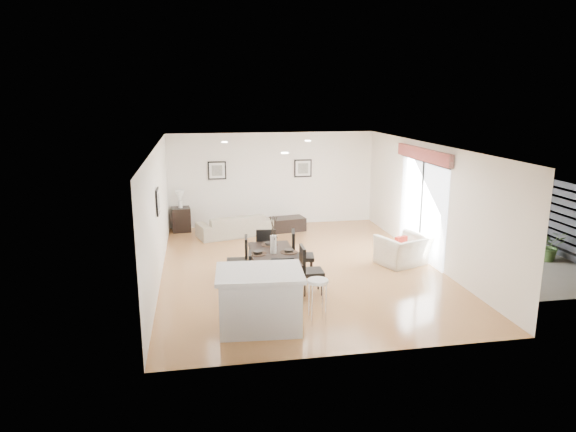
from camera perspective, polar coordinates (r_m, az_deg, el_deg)
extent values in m
plane|color=#B9804C|center=(11.50, 1.27, -5.71)|extent=(8.00, 8.00, 0.00)
cube|color=white|center=(15.01, -1.74, 4.12)|extent=(6.00, 0.04, 2.70)
cube|color=white|center=(7.40, 7.50, -5.75)|extent=(6.00, 0.04, 2.70)
cube|color=white|center=(10.95, -14.26, 0.24)|extent=(0.04, 8.00, 2.70)
cube|color=white|center=(12.08, 15.39, 1.38)|extent=(0.04, 8.00, 2.70)
cube|color=white|center=(10.92, 1.35, 7.79)|extent=(6.00, 8.00, 0.02)
imported|color=#9E9680|center=(14.02, -5.94, -1.03)|extent=(2.14, 1.30, 0.58)
imported|color=white|center=(11.88, 12.65, -3.73)|extent=(1.28, 1.21, 0.67)
imported|color=#3A5625|center=(13.31, 27.04, -2.93)|extent=(0.76, 0.70, 0.73)
imported|color=#3A5625|center=(14.07, 23.14, -2.00)|extent=(0.41, 0.41, 0.59)
cube|color=black|center=(10.14, -1.63, -4.30)|extent=(0.87, 1.71, 0.06)
cylinder|color=black|center=(9.47, -3.16, -7.90)|extent=(0.07, 0.07, 0.65)
cylinder|color=black|center=(10.96, -4.13, -4.91)|extent=(0.07, 0.07, 0.65)
cylinder|color=black|center=(9.58, 1.28, -7.64)|extent=(0.07, 0.07, 0.65)
cylinder|color=black|center=(11.05, -0.30, -4.72)|extent=(0.07, 0.07, 0.65)
cube|color=black|center=(9.76, -5.24, -6.85)|extent=(0.44, 0.44, 0.07)
cube|color=black|center=(9.67, -4.24, -5.45)|extent=(0.10, 0.40, 0.47)
cylinder|color=black|center=(9.99, -6.08, -7.71)|extent=(0.03, 0.03, 0.36)
cylinder|color=black|center=(9.98, -4.28, -7.69)|extent=(0.03, 0.03, 0.36)
cylinder|color=black|center=(9.70, -6.17, -8.37)|extent=(0.03, 0.03, 0.36)
cylinder|color=black|center=(9.69, -4.32, -8.35)|extent=(0.03, 0.03, 0.36)
cube|color=black|center=(10.55, -5.66, -5.10)|extent=(0.47, 0.47, 0.07)
cube|color=black|center=(10.47, -4.67, -3.68)|extent=(0.09, 0.43, 0.51)
cylinder|color=black|center=(10.79, -6.52, -6.01)|extent=(0.03, 0.03, 0.39)
cylinder|color=black|center=(10.78, -4.72, -5.98)|extent=(0.03, 0.03, 0.39)
cylinder|color=black|center=(10.47, -6.56, -6.62)|extent=(0.03, 0.03, 0.39)
cylinder|color=black|center=(10.47, -4.71, -6.58)|extent=(0.03, 0.03, 0.39)
cube|color=black|center=(9.95, 2.67, -6.24)|extent=(0.44, 0.44, 0.07)
cube|color=black|center=(9.83, 1.62, -4.83)|extent=(0.07, 0.43, 0.51)
cylinder|color=black|center=(9.91, 3.79, -7.76)|extent=(0.03, 0.03, 0.39)
cylinder|color=black|center=(9.84, 1.89, -7.88)|extent=(0.03, 0.03, 0.39)
cylinder|color=black|center=(10.21, 3.39, -7.10)|extent=(0.03, 0.03, 0.39)
cylinder|color=black|center=(10.15, 1.54, -7.21)|extent=(0.03, 0.03, 0.39)
cube|color=black|center=(10.73, 1.66, -4.57)|extent=(0.52, 0.52, 0.08)
cube|color=black|center=(10.63, 0.60, -3.10)|extent=(0.13, 0.46, 0.55)
cylinder|color=black|center=(10.65, 2.66, -6.13)|extent=(0.04, 0.04, 0.42)
cylinder|color=black|center=(10.63, 0.72, -6.15)|extent=(0.04, 0.04, 0.42)
cylinder|color=black|center=(10.98, 2.54, -5.51)|extent=(0.04, 0.04, 0.42)
cylinder|color=black|center=(10.97, 0.67, -5.53)|extent=(0.04, 0.04, 0.42)
cube|color=black|center=(9.17, -0.55, -8.04)|extent=(0.45, 0.45, 0.07)
cube|color=black|center=(9.25, -0.63, -6.13)|extent=(0.42, 0.09, 0.49)
cylinder|color=black|center=(9.10, -1.49, -9.75)|extent=(0.03, 0.03, 0.38)
cylinder|color=black|center=(9.40, -1.61, -8.98)|extent=(0.03, 0.03, 0.38)
cylinder|color=black|center=(9.12, 0.56, -9.69)|extent=(0.03, 0.03, 0.38)
cylinder|color=black|center=(9.42, 0.38, -8.92)|extent=(0.03, 0.03, 0.38)
cube|color=black|center=(11.30, -2.49, -3.83)|extent=(0.46, 0.46, 0.07)
cube|color=black|center=(11.04, -2.46, -2.79)|extent=(0.43, 0.09, 0.50)
cylinder|color=black|center=(11.53, -1.69, -4.66)|extent=(0.03, 0.03, 0.39)
cylinder|color=black|center=(11.22, -1.59, -5.18)|extent=(0.03, 0.03, 0.39)
cylinder|color=black|center=(11.52, -3.34, -4.70)|extent=(0.03, 0.03, 0.39)
cylinder|color=black|center=(11.20, -3.28, -5.22)|extent=(0.03, 0.03, 0.39)
cylinder|color=white|center=(10.08, -1.64, -3.16)|extent=(0.12, 0.12, 0.36)
cylinder|color=#322116|center=(10.18, 0.10, -4.03)|extent=(0.35, 0.35, 0.01)
cylinder|color=black|center=(10.17, 0.10, -3.86)|extent=(0.19, 0.19, 0.05)
cylinder|color=#322116|center=(10.67, -2.09, -3.21)|extent=(0.35, 0.35, 0.01)
cylinder|color=black|center=(10.66, -2.09, -3.05)|extent=(0.19, 0.19, 0.05)
cylinder|color=#322116|center=(10.09, -3.38, -4.20)|extent=(0.35, 0.35, 0.01)
cylinder|color=black|center=(10.08, -3.38, -4.04)|extent=(0.19, 0.19, 0.05)
cylinder|color=#322116|center=(9.60, -1.12, -5.12)|extent=(0.35, 0.35, 0.01)
cylinder|color=black|center=(9.59, -1.12, -4.95)|extent=(0.19, 0.19, 0.05)
cube|color=black|center=(14.50, -0.06, -0.90)|extent=(1.02, 0.72, 0.38)
cube|color=black|center=(14.72, -11.78, -0.37)|extent=(0.55, 0.55, 0.67)
cylinder|color=white|center=(14.62, -11.86, 1.31)|extent=(0.12, 0.12, 0.21)
cone|color=beige|center=(14.58, -11.91, 2.24)|extent=(0.25, 0.25, 0.28)
cube|color=#A72115|center=(11.70, 12.45, -2.96)|extent=(0.32, 0.20, 0.30)
cube|color=silver|center=(8.52, -3.15, -9.44)|extent=(1.37, 1.07, 0.92)
cube|color=silver|center=(8.34, -3.19, -6.33)|extent=(1.48, 1.18, 0.06)
cylinder|color=white|center=(8.58, 3.34, -7.24)|extent=(0.35, 0.35, 0.05)
cylinder|color=silver|center=(8.85, 3.87, -9.18)|extent=(0.02, 0.02, 0.74)
cylinder|color=silver|center=(8.80, 2.37, -9.30)|extent=(0.02, 0.02, 0.74)
cylinder|color=silver|center=(8.59, 2.72, -9.89)|extent=(0.02, 0.02, 0.74)
cylinder|color=silver|center=(8.64, 4.25, -9.76)|extent=(0.02, 0.02, 0.74)
cube|color=black|center=(14.78, -7.90, 5.03)|extent=(0.52, 0.03, 0.52)
cube|color=white|center=(14.78, -7.90, 5.03)|extent=(0.44, 0.04, 0.44)
cube|color=#60605B|center=(14.78, -7.90, 5.03)|extent=(0.30, 0.04, 0.30)
cube|color=black|center=(15.09, 1.67, 5.32)|extent=(0.52, 0.03, 0.52)
cube|color=white|center=(15.09, 1.67, 5.32)|extent=(0.44, 0.04, 0.44)
cube|color=#60605B|center=(15.09, 1.67, 5.32)|extent=(0.30, 0.04, 0.30)
cube|color=black|center=(10.69, -14.26, 1.57)|extent=(0.03, 0.52, 0.52)
cube|color=white|center=(10.69, -14.26, 1.57)|extent=(0.04, 0.44, 0.44)
cube|color=#60605B|center=(10.69, -14.26, 1.57)|extent=(0.04, 0.30, 0.30)
cube|color=white|center=(12.39, 14.66, 0.64)|extent=(0.02, 2.40, 2.25)
cube|color=black|center=(12.38, 14.57, 0.64)|extent=(0.03, 0.05, 2.25)
cube|color=black|center=(12.19, 14.89, 5.90)|extent=(0.03, 2.50, 0.05)
cube|color=maroon|center=(12.15, 14.76, 6.65)|extent=(0.10, 2.70, 0.28)
plane|color=gray|center=(13.62, 22.14, -3.67)|extent=(6.00, 6.00, 0.00)
cube|color=#292A2C|center=(14.08, 26.60, 0.21)|extent=(0.08, 5.50, 1.80)
cube|color=brown|center=(15.92, 21.12, 2.48)|extent=(0.35, 0.35, 2.00)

